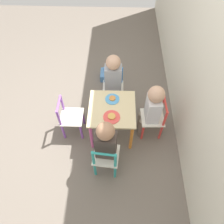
# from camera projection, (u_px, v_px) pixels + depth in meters

# --- Properties ---
(ground_plane) EXTENTS (6.00, 6.00, 0.00)m
(ground_plane) POSITION_uv_depth(u_px,v_px,m) (112.00, 131.00, 2.72)
(ground_plane) COLOR #6B6056
(house_wall) EXTENTS (6.00, 0.06, 2.60)m
(house_wall) POSITION_uv_depth(u_px,v_px,m) (219.00, 44.00, 1.66)
(house_wall) COLOR beige
(house_wall) RESTS_ON ground_plane
(kids_table) EXTENTS (0.51, 0.51, 0.47)m
(kids_table) POSITION_uv_depth(u_px,v_px,m) (112.00, 113.00, 2.41)
(kids_table) COLOR beige
(kids_table) RESTS_ON ground_plane
(chair_teal) EXTENTS (0.28, 0.28, 0.53)m
(chair_teal) POSITION_uv_depth(u_px,v_px,m) (106.00, 158.00, 2.22)
(chair_teal) COLOR silver
(chair_teal) RESTS_ON ground_plane
(chair_blue) EXTENTS (0.26, 0.26, 0.53)m
(chair_blue) POSITION_uv_depth(u_px,v_px,m) (113.00, 88.00, 2.80)
(chair_blue) COLOR silver
(chair_blue) RESTS_ON ground_plane
(chair_red) EXTENTS (0.27, 0.27, 0.53)m
(chair_red) POSITION_uv_depth(u_px,v_px,m) (154.00, 119.00, 2.51)
(chair_red) COLOR silver
(chair_red) RESTS_ON ground_plane
(chair_purple) EXTENTS (0.26, 0.26, 0.53)m
(chair_purple) POSITION_uv_depth(u_px,v_px,m) (70.00, 118.00, 2.52)
(chair_purple) COLOR silver
(chair_purple) RESTS_ON ground_plane
(child_right) EXTENTS (0.22, 0.21, 0.80)m
(child_right) POSITION_uv_depth(u_px,v_px,m) (106.00, 142.00, 2.08)
(child_right) COLOR #4C608E
(child_right) RESTS_ON ground_plane
(child_left) EXTENTS (0.22, 0.20, 0.81)m
(child_left) POSITION_uv_depth(u_px,v_px,m) (113.00, 79.00, 2.59)
(child_left) COLOR #7A6B5B
(child_left) RESTS_ON ground_plane
(child_back) EXTENTS (0.21, 0.22, 0.77)m
(child_back) POSITION_uv_depth(u_px,v_px,m) (152.00, 107.00, 2.34)
(child_back) COLOR #7A6B5B
(child_back) RESTS_ON ground_plane
(plate_right) EXTENTS (0.18, 0.18, 0.03)m
(plate_right) POSITION_uv_depth(u_px,v_px,m) (112.00, 117.00, 2.26)
(plate_right) COLOR #E54C47
(plate_right) RESTS_ON kids_table
(plate_left) EXTENTS (0.16, 0.16, 0.03)m
(plate_left) POSITION_uv_depth(u_px,v_px,m) (112.00, 99.00, 2.41)
(plate_left) COLOR #4C9EE0
(plate_left) RESTS_ON kids_table
(storage_bin) EXTENTS (0.21, 0.23, 0.10)m
(storage_bin) POSITION_uv_depth(u_px,v_px,m) (108.00, 75.00, 3.24)
(storage_bin) COLOR #4C7FB7
(storage_bin) RESTS_ON ground_plane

